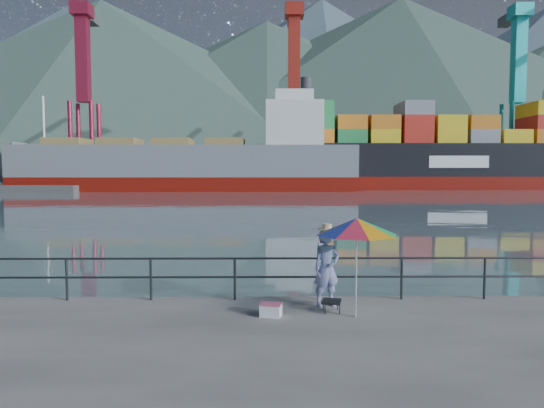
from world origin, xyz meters
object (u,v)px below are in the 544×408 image
Objects in this scene: fisherman at (327,268)px; container_ship at (457,155)px; beach_umbrella at (357,227)px; bulk_carrier at (199,164)px; cooler_bag at (271,311)px.

container_ship reaches higher than fisherman.
beach_umbrella is 70.40m from bulk_carrier.
fisherman is 4.02× the size of cooler_bag.
cooler_bag is at bearing -114.05° from container_ship.
container_ship is (31.79, 75.29, 3.93)m from beach_umbrella.
beach_umbrella is at bearing -79.39° from bulk_carrier.
container_ship is (32.31, 74.49, 4.98)m from fisherman.
fisherman is at bearing 44.08° from cooler_bag.
fisherman reaches higher than cooler_bag.
beach_umbrella is 0.04× the size of container_ship.
beach_umbrella is at bearing 11.67° from cooler_bag.
bulk_carrier is (-11.16, 69.11, 3.95)m from cooler_bag.
beach_umbrella is at bearing -112.89° from container_ship.
container_ship is at bearing 79.38° from cooler_bag.
container_ship is at bearing 45.50° from fisherman.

